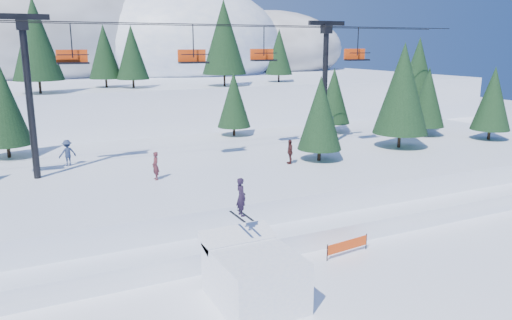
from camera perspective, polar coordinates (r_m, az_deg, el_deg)
name	(u,v)px	position (r m, az deg, el deg)	size (l,w,h in m)	color
ground	(298,311)	(22.01, 4.82, -16.85)	(160.00, 160.00, 0.00)	white
mid_shelf	(173,180)	(37.01, -9.49, -2.32)	(70.00, 22.00, 2.50)	white
berm	(225,235)	(28.24, -3.54, -8.59)	(70.00, 6.00, 1.10)	white
mountain_ridge	(41,53)	(89.82, -23.32, 11.20)	(119.00, 60.39, 26.46)	white
jump_kicker	(253,274)	(22.18, -0.30, -12.88)	(3.37, 4.59, 5.20)	white
chairlift	(179,68)	(36.02, -8.77, 10.32)	(46.00, 3.21, 10.28)	black
conifer_stand	(202,101)	(37.65, -6.20, 6.67)	(61.16, 16.22, 9.18)	black
distant_skiers	(163,153)	(36.23, -10.56, 0.83)	(32.28, 10.03, 1.87)	#1E3536
banner_near	(347,245)	(27.33, 10.40, -9.57)	(2.84, 0.40, 0.90)	black
banner_far	(385,222)	(31.14, 14.56, -6.91)	(2.74, 0.86, 0.90)	black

